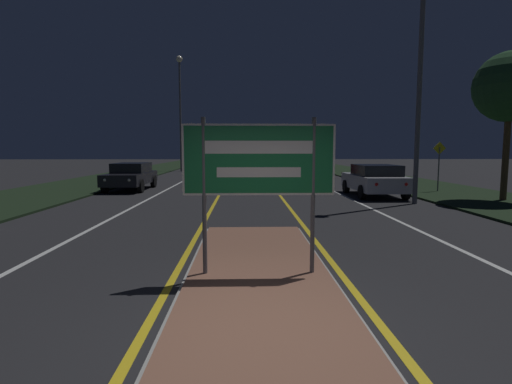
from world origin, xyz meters
The scene contains 18 objects.
ground_plane centered at (0.00, 0.00, 0.00)m, with size 160.00×160.00×0.00m, color #232326.
median_island centered at (0.00, 1.98, 0.04)m, with size 2.35×7.62×0.10m.
verge_left centered at (-9.50, 20.00, 0.04)m, with size 5.00×100.00×0.08m.
verge_right centered at (9.50, 20.00, 0.04)m, with size 5.00×100.00×0.08m.
centre_line_yellow_left centered at (-1.37, 25.00, 0.00)m, with size 0.12×70.00×0.01m.
centre_line_yellow_right centered at (1.37, 25.00, 0.00)m, with size 0.12×70.00×0.01m.
lane_line_white_left centered at (-4.20, 25.00, 0.00)m, with size 0.12×70.00×0.01m.
lane_line_white_right centered at (4.20, 25.00, 0.00)m, with size 0.12×70.00×0.01m.
edge_line_white_left centered at (-7.20, 25.00, 0.00)m, with size 0.10×70.00×0.01m.
edge_line_white_right centered at (7.20, 25.00, 0.00)m, with size 0.10×70.00×0.01m.
highway_sign centered at (0.00, 1.97, 1.81)m, with size 2.36×0.07×2.44m.
streetlight_left_far centered at (-6.11, 33.33, 6.99)m, with size 0.58×0.58×10.53m.
streetlight_right_near centered at (6.24, 10.63, 6.77)m, with size 0.52×0.52×10.77m.
car_receding_0 centered at (5.52, 13.17, 0.73)m, with size 2.03×4.24×1.39m.
car_receding_1 centered at (2.30, 26.54, 0.77)m, with size 1.86×4.54×1.42m.
car_approaching_0 centered at (-6.00, 16.24, 0.73)m, with size 1.90×4.44×1.37m.
warning_sign centered at (8.97, 14.40, 1.48)m, with size 0.60×0.06×2.33m.
roadside_palm_right centered at (9.92, 11.04, 4.40)m, with size 2.67×2.67×5.69m.
Camera 1 is at (-0.23, -4.20, 2.05)m, focal length 28.00 mm.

